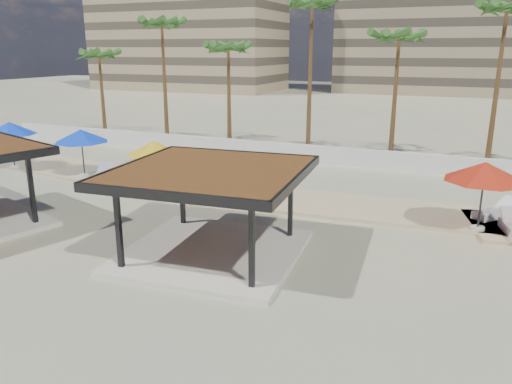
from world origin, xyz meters
The scene contains 18 objects.
ground centered at (0.00, 0.00, 0.00)m, with size 200.00×200.00×0.00m, color tan.
promenade centered at (2.00, 7.67, 0.06)m, with size 44.45×7.97×0.24m.
boundary_wall centered at (0.00, 16.00, 0.60)m, with size 56.00×0.30×1.20m, color silver.
building_west centered at (-42.00, 68.00, 15.27)m, with size 34.00×16.00×32.40m.
building_mid centered at (4.00, 78.00, 14.27)m, with size 38.00×16.00×30.40m.
pavilion_central centered at (-0.58, -0.45, 1.99)m, with size 7.10×7.10×3.33m.
umbrella_a centered at (-18.50, 6.56, 2.64)m, with size 3.35×3.35×2.86m.
umbrella_b centered at (-7.32, 5.80, 2.41)m, with size 3.35×3.35×2.60m.
umbrella_c centered at (8.50, 5.80, 2.65)m, with size 4.23×4.23×2.87m.
umbrella_f centered at (-12.85, 6.55, 2.55)m, with size 3.89×3.89×2.75m.
lounger_a centered at (-11.09, 5.85, 0.40)m, with size 1.56×2.53×0.91m.
lounger_d centered at (9.17, 7.85, 0.38)m, with size 1.93×2.11×0.82m.
palm_a centered at (-21.00, 18.30, 6.71)m, with size 3.00×3.00×7.79m.
palm_b centered at (-15.00, 18.70, 8.90)m, with size 3.00×3.00×10.12m.
palm_c centered at (-9.00, 18.10, 7.19)m, with size 3.00×3.00×8.29m.
palm_d centered at (-3.00, 18.90, 9.87)m, with size 3.00×3.00×11.16m.
palm_e centered at (3.00, 18.40, 7.84)m, with size 3.00×3.00×8.98m.
palm_f centered at (9.00, 18.60, 9.29)m, with size 3.00×3.00×10.54m.
Camera 1 is at (7.76, -15.67, 7.39)m, focal length 35.00 mm.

